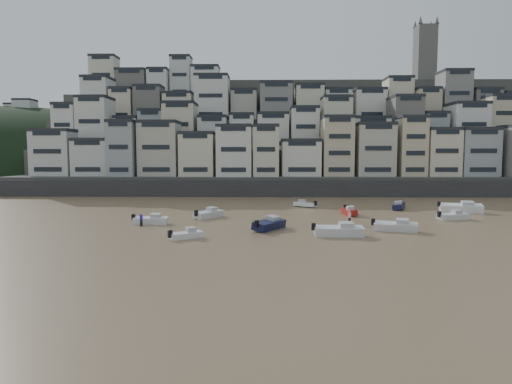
{
  "coord_description": "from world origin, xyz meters",
  "views": [
    {
      "loc": [
        3.26,
        -32.07,
        9.45
      ],
      "look_at": [
        2.01,
        30.0,
        4.0
      ],
      "focal_mm": 32.0,
      "sensor_mm": 36.0,
      "label": 1
    }
  ],
  "objects_px": {
    "boat_b": "(396,225)",
    "boat_d": "(453,215)",
    "boat_k": "(151,219)",
    "person_blue": "(141,219)",
    "boat_c": "(269,223)",
    "person_pink": "(350,217)",
    "boat_e": "(349,211)",
    "boat_f": "(209,213)",
    "boat_g": "(461,207)",
    "boat_a": "(339,229)",
    "boat_i": "(399,205)",
    "boat_h": "(305,203)",
    "boat_j": "(186,234)"
  },
  "relations": [
    {
      "from": "boat_e",
      "to": "person_pink",
      "type": "distance_m",
      "value": 8.74
    },
    {
      "from": "boat_j",
      "to": "person_pink",
      "type": "xyz_separation_m",
      "value": [
        19.79,
        10.66,
        0.32
      ]
    },
    {
      "from": "boat_a",
      "to": "boat_b",
      "type": "xyz_separation_m",
      "value": [
        7.32,
        3.41,
        -0.07
      ]
    },
    {
      "from": "boat_a",
      "to": "boat_e",
      "type": "xyz_separation_m",
      "value": [
        4.35,
        17.64,
        -0.16
      ]
    },
    {
      "from": "boat_d",
      "to": "boat_k",
      "type": "bearing_deg",
      "value": 167.46
    },
    {
      "from": "boat_a",
      "to": "boat_j",
      "type": "relative_size",
      "value": 1.51
    },
    {
      "from": "boat_e",
      "to": "boat_h",
      "type": "distance_m",
      "value": 11.48
    },
    {
      "from": "boat_f",
      "to": "boat_d",
      "type": "bearing_deg",
      "value": -58.07
    },
    {
      "from": "boat_j",
      "to": "boat_h",
      "type": "bearing_deg",
      "value": 27.61
    },
    {
      "from": "boat_g",
      "to": "person_blue",
      "type": "bearing_deg",
      "value": -150.1
    },
    {
      "from": "boat_c",
      "to": "boat_d",
      "type": "bearing_deg",
      "value": -38.98
    },
    {
      "from": "boat_b",
      "to": "boat_f",
      "type": "height_order",
      "value": "boat_b"
    },
    {
      "from": "boat_g",
      "to": "boat_h",
      "type": "height_order",
      "value": "boat_g"
    },
    {
      "from": "boat_i",
      "to": "person_pink",
      "type": "relative_size",
      "value": 2.96
    },
    {
      "from": "boat_e",
      "to": "boat_b",
      "type": "bearing_deg",
      "value": 5.8
    },
    {
      "from": "boat_h",
      "to": "person_pink",
      "type": "relative_size",
      "value": 2.51
    },
    {
      "from": "boat_h",
      "to": "person_pink",
      "type": "height_order",
      "value": "person_pink"
    },
    {
      "from": "boat_i",
      "to": "boat_j",
      "type": "height_order",
      "value": "boat_i"
    },
    {
      "from": "boat_e",
      "to": "boat_g",
      "type": "relative_size",
      "value": 0.71
    },
    {
      "from": "boat_j",
      "to": "person_pink",
      "type": "bearing_deg",
      "value": -6.08
    },
    {
      "from": "boat_h",
      "to": "person_pink",
      "type": "bearing_deg",
      "value": 138.82
    },
    {
      "from": "boat_d",
      "to": "boat_h",
      "type": "bearing_deg",
      "value": 124.1
    },
    {
      "from": "boat_h",
      "to": "boat_i",
      "type": "distance_m",
      "value": 15.55
    },
    {
      "from": "boat_a",
      "to": "boat_i",
      "type": "relative_size",
      "value": 1.17
    },
    {
      "from": "boat_j",
      "to": "person_blue",
      "type": "xyz_separation_m",
      "value": [
        -7.21,
        8.23,
        0.32
      ]
    },
    {
      "from": "boat_k",
      "to": "boat_e",
      "type": "bearing_deg",
      "value": 20.63
    },
    {
      "from": "boat_f",
      "to": "boat_b",
      "type": "bearing_deg",
      "value": -80.53
    },
    {
      "from": "boat_b",
      "to": "boat_j",
      "type": "xyz_separation_m",
      "value": [
        -24.25,
        -5.04,
        -0.21
      ]
    },
    {
      "from": "boat_c",
      "to": "boat_f",
      "type": "xyz_separation_m",
      "value": [
        -8.66,
        9.78,
        -0.04
      ]
    },
    {
      "from": "boat_f",
      "to": "boat_j",
      "type": "distance_m",
      "value": 15.83
    },
    {
      "from": "boat_f",
      "to": "boat_g",
      "type": "bearing_deg",
      "value": -46.74
    },
    {
      "from": "person_blue",
      "to": "person_pink",
      "type": "height_order",
      "value": "same"
    },
    {
      "from": "boat_h",
      "to": "boat_j",
      "type": "relative_size",
      "value": 1.09
    },
    {
      "from": "boat_d",
      "to": "boat_j",
      "type": "relative_size",
      "value": 1.21
    },
    {
      "from": "boat_b",
      "to": "boat_j",
      "type": "bearing_deg",
      "value": -151.58
    },
    {
      "from": "boat_h",
      "to": "boat_k",
      "type": "bearing_deg",
      "value": 77.17
    },
    {
      "from": "boat_e",
      "to": "boat_k",
      "type": "height_order",
      "value": "boat_k"
    },
    {
      "from": "boat_c",
      "to": "boat_g",
      "type": "height_order",
      "value": "boat_g"
    },
    {
      "from": "boat_g",
      "to": "boat_d",
      "type": "bearing_deg",
      "value": -106.74
    },
    {
      "from": "boat_c",
      "to": "person_pink",
      "type": "distance_m",
      "value": 11.6
    },
    {
      "from": "boat_h",
      "to": "boat_b",
      "type": "bearing_deg",
      "value": 145.73
    },
    {
      "from": "boat_c",
      "to": "person_blue",
      "type": "bearing_deg",
      "value": 114.98
    },
    {
      "from": "boat_b",
      "to": "boat_d",
      "type": "xyz_separation_m",
      "value": [
        10.68,
        9.61,
        -0.09
      ]
    },
    {
      "from": "boat_c",
      "to": "boat_k",
      "type": "relative_size",
      "value": 1.2
    },
    {
      "from": "boat_b",
      "to": "boat_k",
      "type": "bearing_deg",
      "value": -172.38
    },
    {
      "from": "boat_a",
      "to": "boat_h",
      "type": "height_order",
      "value": "boat_a"
    },
    {
      "from": "boat_k",
      "to": "person_blue",
      "type": "relative_size",
      "value": 2.8
    },
    {
      "from": "boat_c",
      "to": "boat_b",
      "type": "bearing_deg",
      "value": -61.25
    },
    {
      "from": "boat_g",
      "to": "person_blue",
      "type": "distance_m",
      "value": 48.57
    },
    {
      "from": "boat_b",
      "to": "person_pink",
      "type": "relative_size",
      "value": 3.18
    }
  ]
}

